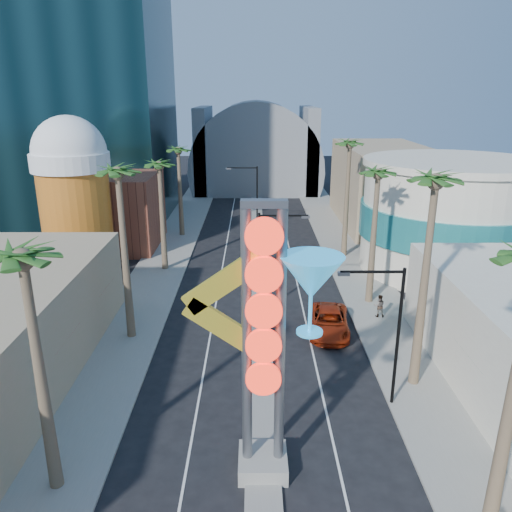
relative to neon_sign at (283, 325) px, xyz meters
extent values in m
cube|color=gray|center=(-10.32, 32.04, -7.23)|extent=(5.00, 100.00, 0.15)
cube|color=gray|center=(8.68, 32.04, -7.23)|extent=(5.00, 100.00, 0.15)
cube|color=gray|center=(-0.82, 35.04, -7.23)|extent=(1.60, 84.00, 0.15)
cube|color=black|center=(-22.82, 49.04, 17.69)|extent=(20.00, 20.00, 50.00)
cube|color=brown|center=(-16.82, 35.04, -3.31)|extent=(10.00, 10.00, 8.00)
cube|color=tan|center=(15.18, 45.04, -2.31)|extent=(10.00, 20.00, 10.00)
cylinder|color=#C86A1A|center=(-17.82, 27.04, -2.31)|extent=(6.40, 6.40, 10.00)
cylinder|color=white|center=(-17.82, 27.04, 3.09)|extent=(7.00, 7.00, 1.60)
sphere|color=white|center=(-17.82, 27.04, 3.89)|extent=(6.60, 6.60, 6.60)
cylinder|color=beige|center=(17.18, 27.04, -2.31)|extent=(16.00, 16.00, 10.00)
cylinder|color=teal|center=(17.18, 27.04, -2.31)|extent=(16.60, 16.60, 3.00)
cylinder|color=beige|center=(17.18, 27.04, 2.99)|extent=(16.60, 16.60, 0.60)
cylinder|color=slate|center=(-0.82, 69.04, -3.31)|extent=(22.00, 16.00, 22.00)
cube|color=slate|center=(-9.82, 69.04, -0.31)|extent=(2.00, 16.00, 14.00)
cube|color=slate|center=(8.18, 69.04, -0.31)|extent=(2.00, 16.00, 14.00)
cube|color=gray|center=(-0.82, 0.04, -6.91)|extent=(2.20, 2.20, 0.80)
cylinder|color=slate|center=(-1.52, 0.04, -0.81)|extent=(0.44, 0.44, 12.00)
cylinder|color=slate|center=(-0.12, 0.04, -0.81)|extent=(0.44, 0.44, 12.00)
cube|color=slate|center=(-0.82, 0.04, 5.09)|extent=(1.80, 0.50, 0.30)
cylinder|color=red|center=(-0.82, -0.31, 3.89)|extent=(1.50, 0.25, 1.50)
cylinder|color=red|center=(-0.82, -0.31, 2.34)|extent=(1.50, 0.25, 1.50)
cylinder|color=red|center=(-0.82, -0.31, 0.79)|extent=(1.50, 0.25, 1.50)
cylinder|color=red|center=(-0.82, -0.31, -0.76)|extent=(1.50, 0.25, 1.50)
cylinder|color=red|center=(-0.82, -0.31, -2.31)|extent=(1.50, 0.25, 1.50)
cube|color=yellow|center=(-2.42, 0.04, 1.89)|extent=(3.47, 0.25, 2.80)
cube|color=yellow|center=(-2.42, 0.04, -0.11)|extent=(3.47, 0.25, 2.80)
cone|color=#28A3E4|center=(1.08, 0.04, 2.09)|extent=(2.60, 2.60, 1.80)
cylinder|color=#28A3E4|center=(1.08, 0.04, 0.49)|extent=(0.16, 0.16, 1.60)
cylinder|color=#28A3E4|center=(1.08, 0.04, -0.31)|extent=(1.10, 1.10, 0.12)
cylinder|color=black|center=(-0.82, 17.04, -3.31)|extent=(0.18, 0.18, 8.00)
cube|color=black|center=(0.98, 17.04, 0.49)|extent=(3.60, 0.12, 0.12)
cube|color=slate|center=(2.58, 17.04, 0.39)|extent=(0.60, 0.25, 0.18)
cylinder|color=black|center=(-0.82, 41.04, -3.31)|extent=(0.18, 0.18, 8.00)
cube|color=black|center=(-2.62, 41.04, 0.49)|extent=(3.60, 0.12, 0.12)
cube|color=slate|center=(-4.22, 41.04, 0.39)|extent=(0.60, 0.25, 0.18)
cylinder|color=black|center=(6.38, 5.04, -3.31)|extent=(0.18, 0.18, 8.00)
cube|color=black|center=(4.76, 5.04, 0.49)|extent=(3.24, 0.12, 0.12)
cube|color=slate|center=(3.32, 5.04, 0.39)|extent=(0.60, 0.25, 0.18)
cylinder|color=brown|center=(-9.82, -0.96, -2.06)|extent=(0.40, 0.40, 10.50)
sphere|color=#1F4617|center=(-9.82, -0.96, 3.19)|extent=(2.40, 2.40, 2.40)
cylinder|color=brown|center=(-9.82, 13.04, -1.56)|extent=(0.40, 0.40, 11.50)
sphere|color=#1F4617|center=(-9.82, 13.04, 4.19)|extent=(2.40, 2.40, 2.40)
cylinder|color=brown|center=(-9.82, 27.04, -2.31)|extent=(0.40, 0.40, 10.00)
sphere|color=#1F4617|center=(-9.82, 27.04, 2.69)|extent=(2.40, 2.40, 2.40)
cylinder|color=brown|center=(-9.82, 39.04, -2.31)|extent=(0.40, 0.40, 10.00)
sphere|color=#1F4617|center=(-9.82, 39.04, 2.69)|extent=(2.40, 2.40, 2.40)
cylinder|color=brown|center=(8.18, -2.96, -1.81)|extent=(0.40, 0.40, 11.00)
cylinder|color=brown|center=(8.18, 7.04, -1.31)|extent=(0.40, 0.40, 12.00)
sphere|color=#1F4617|center=(8.18, 7.04, 4.69)|extent=(2.40, 2.40, 2.40)
cylinder|color=brown|center=(8.18, 19.04, -2.06)|extent=(0.40, 0.40, 10.50)
sphere|color=#1F4617|center=(8.18, 19.04, 3.19)|extent=(2.40, 2.40, 2.40)
cylinder|color=brown|center=(8.18, 31.04, -1.56)|extent=(0.40, 0.40, 11.50)
sphere|color=#1F4617|center=(8.18, 31.04, 4.19)|extent=(2.40, 2.40, 2.40)
imported|color=#A9290D|center=(4.16, 13.74, -6.49)|extent=(3.36, 6.16, 1.64)
imported|color=gray|center=(8.27, 16.06, -6.28)|extent=(0.91, 0.74, 1.75)
camera|label=1|loc=(-1.21, -18.52, 9.13)|focal=35.00mm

